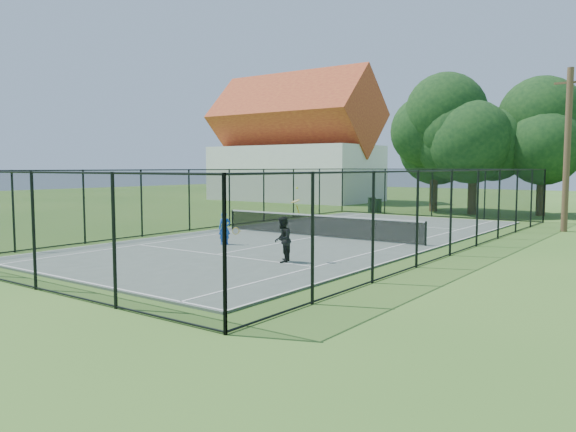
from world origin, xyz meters
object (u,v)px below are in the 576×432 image
Objects in this scene: trash_bin_right at (378,206)px; utility_pole at (567,149)px; tennis_net at (318,225)px; player_black at (283,239)px; player_blue at (225,228)px; trash_bin_left at (372,205)px.

utility_pole reaches higher than trash_bin_right.
tennis_net is 14.53m from trash_bin_right.
trash_bin_right is 0.12× the size of utility_pole.
player_black is at bearing -109.73° from utility_pole.
player_blue is (2.71, -18.23, 0.22)m from trash_bin_right.
trash_bin_left is at bearing 108.65° from tennis_net.
utility_pole reaches higher than tennis_net.
utility_pole is (13.01, -5.05, 3.44)m from trash_bin_left.
tennis_net is 14.83m from trash_bin_left.
player_blue is at bearing -81.55° from trash_bin_right.
player_black reaches higher than tennis_net.
trash_bin_right is 13.87m from utility_pole.
trash_bin_left is at bearing 99.94° from player_blue.
utility_pole is at bearing 47.41° from tennis_net.
player_blue is (-9.79, -13.32, -3.25)m from utility_pole.
trash_bin_right is at bearing -15.48° from trash_bin_left.
trash_bin_left is 0.53m from trash_bin_right.
trash_bin_left reaches higher than trash_bin_right.
utility_pole is (8.27, 9.00, 3.37)m from tennis_net.
utility_pole reaches higher than player_black.
player_black is at bearing -66.04° from tennis_net.
trash_bin_right is at bearing 106.91° from tennis_net.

